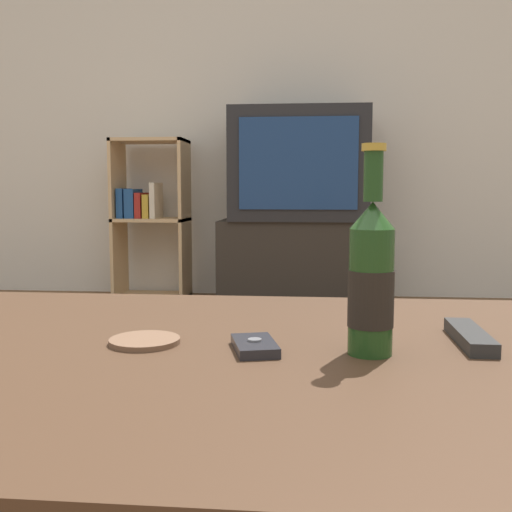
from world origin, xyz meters
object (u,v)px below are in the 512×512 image
television (299,165)px  cell_phone (255,346)px  bookshelf (148,215)px  beer_bottle (371,279)px  remote_control (470,336)px  tv_stand (298,262)px

television → cell_phone: television is taller
bookshelf → beer_bottle: 3.02m
television → beer_bottle: 2.76m
remote_control → beer_bottle: bearing=-153.8°
tv_stand → bookshelf: size_ratio=0.95×
remote_control → cell_phone: bearing=-166.5°
television → bookshelf: size_ratio=0.81×
tv_stand → bookshelf: bearing=175.5°
bookshelf → cell_phone: bearing=-71.6°
tv_stand → bookshelf: (-0.93, 0.07, 0.27)m
beer_bottle → cell_phone: beer_bottle is taller
bookshelf → beer_bottle: bearing=-68.8°
bookshelf → television: bearing=-4.7°
beer_bottle → tv_stand: bearing=93.4°
beer_bottle → cell_phone: size_ratio=2.61×
beer_bottle → remote_control: (0.15, 0.07, -0.09)m
tv_stand → beer_bottle: (0.16, -2.75, 0.31)m
tv_stand → remote_control: 2.70m
cell_phone → remote_control: (0.31, 0.07, 0.00)m
tv_stand → remote_control: (0.31, -2.67, 0.21)m
tv_stand → cell_phone: tv_stand is taller
remote_control → television: bearing=97.2°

